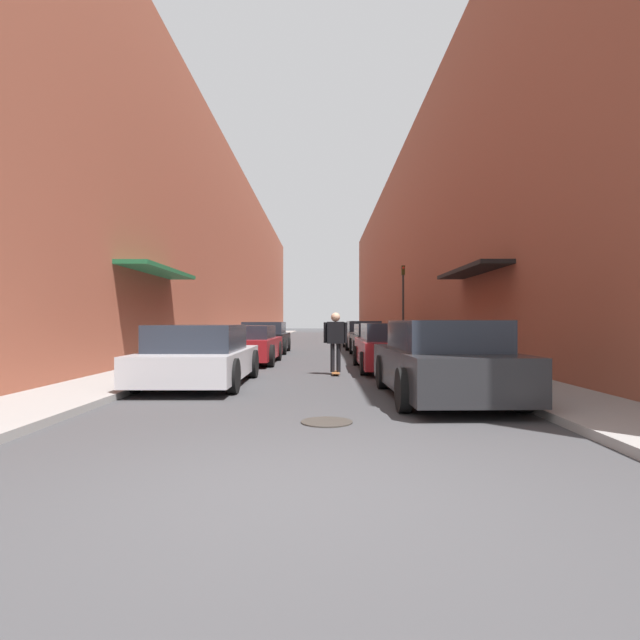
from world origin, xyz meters
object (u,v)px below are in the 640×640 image
object	(u,v)px
manhole_cover	(327,422)
parked_car_right_3	(363,336)
parked_car_left_0	(200,356)
parked_car_right_4	(358,334)
skateboarder	(335,337)
traffic_light	(403,298)
parked_car_left_2	(265,338)
parked_car_right_0	(442,361)
parked_car_right_2	(377,340)
parked_car_right_1	(392,348)
parked_car_left_1	(248,345)

from	to	relation	value
manhole_cover	parked_car_right_3	bearing A→B (deg)	83.87
parked_car_left_0	parked_car_right_3	size ratio (longest dim) A/B	0.94
parked_car_right_4	skateboarder	world-z (taller)	skateboarder
manhole_cover	traffic_light	bearing A→B (deg)	77.57
skateboarder	parked_car_left_0	bearing A→B (deg)	-144.98
parked_car_left_2	parked_car_right_4	xyz separation A→B (m)	(4.64, 8.20, -0.03)
manhole_cover	parked_car_right_0	bearing A→B (deg)	44.89
skateboarder	traffic_light	size ratio (longest dim) A/B	0.40
parked_car_right_0	traffic_light	bearing A→B (deg)	83.35
parked_car_right_2	parked_car_right_4	xyz separation A→B (m)	(0.00, 10.37, -0.01)
parked_car_right_1	manhole_cover	xyz separation A→B (m)	(-1.89, -7.30, -0.62)
parked_car_right_3	traffic_light	distance (m)	2.75
parked_car_right_1	parked_car_right_4	xyz separation A→B (m)	(0.17, 15.86, -0.02)
manhole_cover	skateboarder	bearing A→B (deg)	87.43
parked_car_left_1	parked_car_right_3	world-z (taller)	parked_car_right_3
parked_car_left_1	skateboarder	xyz separation A→B (m)	(2.75, -3.38, 0.37)
parked_car_left_2	parked_car_right_2	xyz separation A→B (m)	(4.64, -2.16, -0.02)
parked_car_right_1	parked_car_right_2	distance (m)	5.49
parked_car_right_0	parked_car_left_0	bearing A→B (deg)	157.94
parked_car_right_1	parked_car_right_2	size ratio (longest dim) A/B	1.07
parked_car_left_0	skateboarder	bearing A→B (deg)	35.02
parked_car_right_2	manhole_cover	size ratio (longest dim) A/B	6.14
parked_car_left_1	parked_car_right_4	size ratio (longest dim) A/B	1.01
parked_car_left_1	parked_car_right_2	distance (m)	5.67
parked_car_left_2	traffic_light	bearing A→B (deg)	20.77
parked_car_right_3	traffic_light	bearing A→B (deg)	-20.86
parked_car_right_2	parked_car_left_1	bearing A→B (deg)	-143.22
parked_car_left_1	parked_car_right_4	bearing A→B (deg)	71.73
traffic_light	parked_car_right_4	bearing A→B (deg)	107.07
parked_car_right_0	traffic_light	xyz separation A→B (m)	(1.79, 15.35, 1.86)
parked_car_right_2	traffic_light	world-z (taller)	traffic_light
parked_car_right_0	parked_car_right_4	xyz separation A→B (m)	(0.02, 21.13, -0.05)
parked_car_right_3	traffic_light	size ratio (longest dim) A/B	1.19
parked_car_right_3	manhole_cover	distance (m)	18.22
parked_car_right_1	manhole_cover	size ratio (longest dim) A/B	6.54
parked_car_right_0	parked_car_right_2	xyz separation A→B (m)	(0.02, 10.76, -0.04)
parked_car_right_2	parked_car_right_0	bearing A→B (deg)	-90.09
parked_car_right_3	parked_car_right_2	bearing A→B (deg)	-88.78
parked_car_right_3	skateboarder	size ratio (longest dim) A/B	2.94
skateboarder	parked_car_right_0	bearing A→B (deg)	-66.09
parked_car_left_2	parked_car_right_4	distance (m)	9.42
parked_car_left_0	parked_car_left_1	xyz separation A→B (m)	(0.21, 5.45, -0.02)
parked_car_left_1	parked_car_right_0	xyz separation A→B (m)	(4.52, -7.37, 0.06)
parked_car_left_0	parked_car_left_1	distance (m)	5.45
skateboarder	parked_car_left_2	bearing A→B (deg)	107.69
parked_car_left_2	manhole_cover	size ratio (longest dim) A/B	5.73
parked_car_left_2	manhole_cover	xyz separation A→B (m)	(2.58, -14.96, -0.64)
parked_car_left_2	skateboarder	world-z (taller)	skateboarder
parked_car_right_2	parked_car_left_2	bearing A→B (deg)	155.00
parked_car_right_0	traffic_light	distance (m)	15.57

